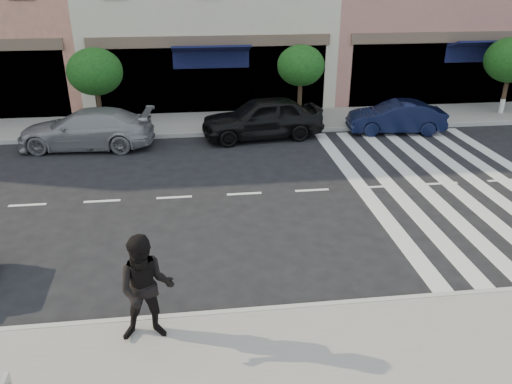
{
  "coord_description": "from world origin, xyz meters",
  "views": [
    {
      "loc": [
        -1.29,
        -9.01,
        6.0
      ],
      "look_at": [
        -0.03,
        1.03,
        1.4
      ],
      "focal_mm": 35.0,
      "sensor_mm": 36.0,
      "label": 1
    }
  ],
  "objects_px": {
    "walker": "(146,289)",
    "car_far_left": "(86,129)",
    "car_far_mid": "(262,118)",
    "car_far_right": "(396,117)"
  },
  "relations": [
    {
      "from": "walker",
      "to": "car_far_mid",
      "type": "relative_size",
      "value": 0.43
    },
    {
      "from": "car_far_left",
      "to": "walker",
      "type": "bearing_deg",
      "value": 20.44
    },
    {
      "from": "walker",
      "to": "car_far_left",
      "type": "relative_size",
      "value": 0.41
    },
    {
      "from": "car_far_left",
      "to": "car_far_mid",
      "type": "bearing_deg",
      "value": 98.22
    },
    {
      "from": "car_far_left",
      "to": "car_far_right",
      "type": "distance_m",
      "value": 11.69
    },
    {
      "from": "walker",
      "to": "car_far_left",
      "type": "xyz_separation_m",
      "value": [
        -2.94,
        10.76,
        -0.44
      ]
    },
    {
      "from": "walker",
      "to": "car_far_left",
      "type": "distance_m",
      "value": 11.16
    },
    {
      "from": "walker",
      "to": "car_far_right",
      "type": "xyz_separation_m",
      "value": [
        8.75,
        11.1,
        -0.51
      ]
    },
    {
      "from": "car_far_mid",
      "to": "car_far_left",
      "type": "bearing_deg",
      "value": -93.93
    },
    {
      "from": "car_far_right",
      "to": "car_far_mid",
      "type": "bearing_deg",
      "value": -84.06
    }
  ]
}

